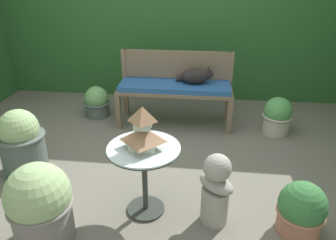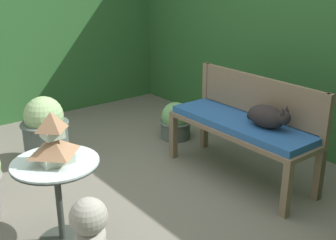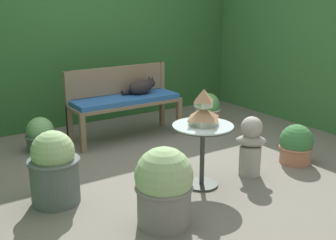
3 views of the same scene
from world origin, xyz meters
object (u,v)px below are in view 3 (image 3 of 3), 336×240
object	(u,v)px
pagoda_birdhouse	(203,110)
potted_plant_bench_left	(54,168)
cat	(141,87)
potted_plant_bench_right	(164,187)
potted_plant_patio_mid	(296,145)
potted_plant_hedge_corner	(208,109)
garden_bust	(251,146)
garden_bench	(126,103)
potted_plant_table_near	(40,135)
patio_table	(203,139)

from	to	relation	value
pagoda_birdhouse	potted_plant_bench_left	size ratio (longest dim) A/B	0.52
cat	potted_plant_bench_left	size ratio (longest dim) A/B	0.70
pagoda_birdhouse	potted_plant_bench_right	distance (m)	0.90
cat	potted_plant_patio_mid	size ratio (longest dim) A/B	1.06
potted_plant_hedge_corner	potted_plant_bench_left	size ratio (longest dim) A/B	0.69
potted_plant_bench_left	potted_plant_patio_mid	bearing A→B (deg)	-12.18
potted_plant_hedge_corner	potted_plant_patio_mid	bearing A→B (deg)	-94.19
cat	garden_bust	distance (m)	1.82
garden_bench	potted_plant_bench_right	distance (m)	2.21
potted_plant_bench_right	potted_plant_table_near	xyz separation A→B (m)	(-0.30, 2.20, -0.13)
cat	potted_plant_hedge_corner	xyz separation A→B (m)	(1.00, -0.15, -0.41)
garden_bench	garden_bust	xyz separation A→B (m)	(0.48, -1.73, -0.15)
potted_plant_hedge_corner	potted_plant_bench_left	world-z (taller)	potted_plant_bench_left
potted_plant_table_near	cat	bearing A→B (deg)	-3.90
pagoda_birdhouse	potted_plant_table_near	size ratio (longest dim) A/B	0.83
patio_table	pagoda_birdhouse	size ratio (longest dim) A/B	1.78
garden_bust	potted_plant_bench_left	bearing A→B (deg)	-153.88
cat	garden_bust	world-z (taller)	cat
potted_plant_table_near	garden_bust	bearing A→B (deg)	-50.31
garden_bench	cat	bearing A→B (deg)	9.91
cat	garden_bust	bearing A→B (deg)	-87.04
garden_bench	cat	xyz separation A→B (m)	(0.25, 0.04, 0.17)
garden_bench	patio_table	world-z (taller)	patio_table
cat	potted_plant_bench_right	size ratio (longest dim) A/B	0.72
garden_bust	potted_plant_hedge_corner	xyz separation A→B (m)	(0.77, 1.63, -0.09)
garden_bust	potted_plant_patio_mid	size ratio (longest dim) A/B	1.42
garden_bust	potted_plant_patio_mid	bearing A→B (deg)	37.86
garden_bench	potted_plant_hedge_corner	distance (m)	1.28
potted_plant_bench_left	garden_bust	bearing A→B (deg)	-15.13
potted_plant_bench_right	potted_plant_table_near	world-z (taller)	potted_plant_bench_right
potted_plant_patio_mid	potted_plant_hedge_corner	xyz separation A→B (m)	(0.12, 1.67, 0.02)
potted_plant_bench_right	potted_plant_bench_left	distance (m)	1.02
cat	potted_plant_table_near	world-z (taller)	cat
patio_table	potted_plant_patio_mid	world-z (taller)	patio_table
pagoda_birdhouse	potted_plant_table_near	distance (m)	2.13
potted_plant_table_near	garden_bench	bearing A→B (deg)	-7.15
garden_bench	potted_plant_bench_left	world-z (taller)	potted_plant_bench_left
pagoda_birdhouse	potted_plant_table_near	bearing A→B (deg)	118.64
patio_table	pagoda_birdhouse	xyz separation A→B (m)	(0.00, -0.00, 0.28)
cat	potted_plant_table_near	size ratio (longest dim) A/B	1.12
potted_plant_bench_right	potted_plant_patio_mid	bearing A→B (deg)	8.85
potted_plant_bench_right	potted_plant_table_near	bearing A→B (deg)	97.65
patio_table	potted_plant_bench_left	world-z (taller)	potted_plant_bench_left
potted_plant_patio_mid	potted_plant_bench_left	world-z (taller)	potted_plant_bench_left
garden_bench	pagoda_birdhouse	distance (m)	1.69
garden_bench	patio_table	distance (m)	1.67
garden_bench	garden_bust	size ratio (longest dim) A/B	2.31
garden_bench	potted_plant_hedge_corner	bearing A→B (deg)	-4.66
garden_bench	potted_plant_table_near	world-z (taller)	garden_bench
potted_plant_patio_mid	potted_plant_bench_left	distance (m)	2.55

